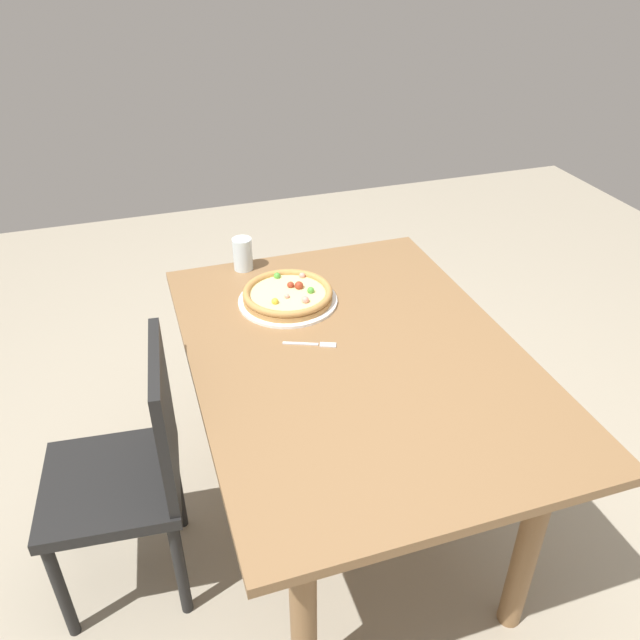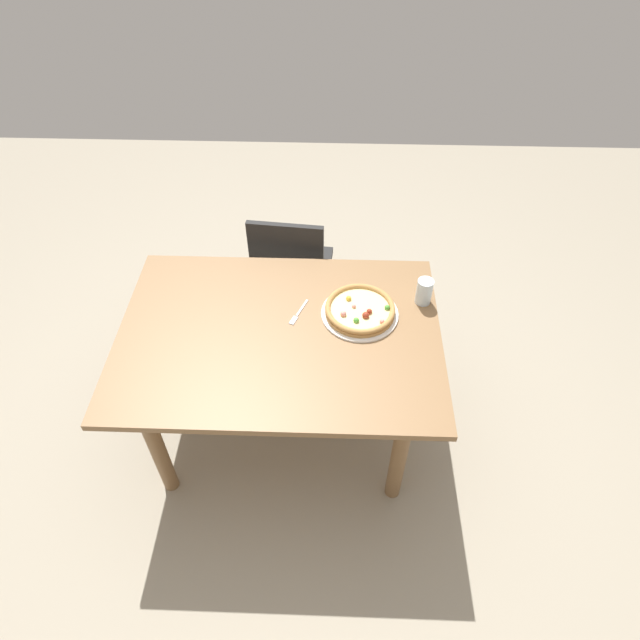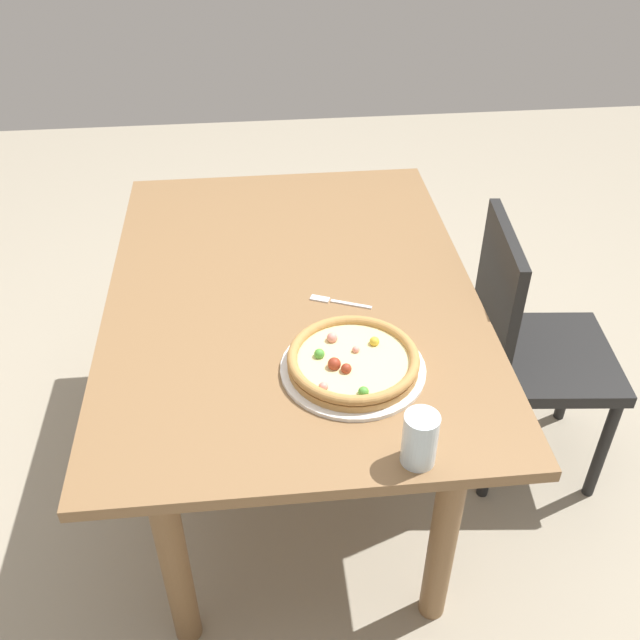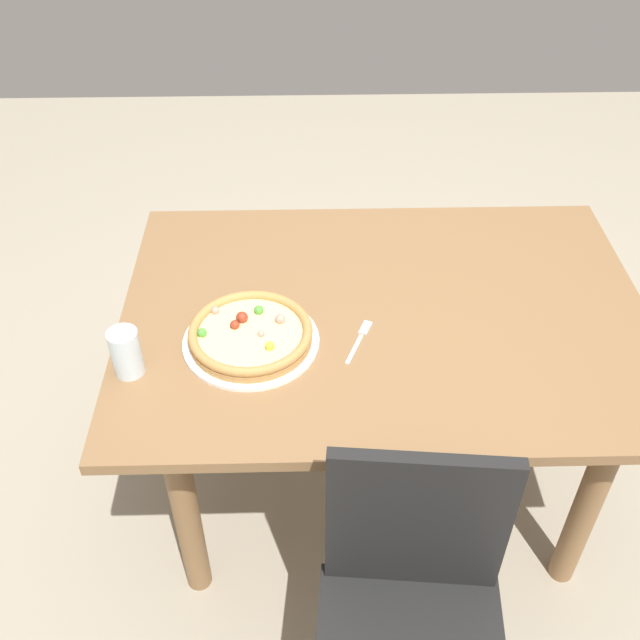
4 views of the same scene
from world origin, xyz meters
name	(u,v)px [view 3 (image 3 of 4)]	position (x,y,z in m)	size (l,w,h in m)	color
ground_plane	(297,470)	(0.00, 0.00, 0.00)	(6.00, 6.00, 0.00)	#9E937F
dining_table	(293,321)	(0.00, 0.00, 0.63)	(1.37, 0.98, 0.74)	olive
chair_near	(527,346)	(0.01, -0.70, 0.47)	(0.44, 0.44, 0.87)	black
plate	(353,369)	(-0.34, -0.12, 0.74)	(0.34, 0.34, 0.01)	white
pizza	(353,360)	(-0.34, -0.12, 0.77)	(0.30, 0.30, 0.05)	#B78447
fork	(335,301)	(-0.07, -0.11, 0.74)	(0.08, 0.16, 0.00)	silver
drinking_glass	(420,439)	(-0.62, -0.21, 0.80)	(0.07, 0.07, 0.12)	silver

